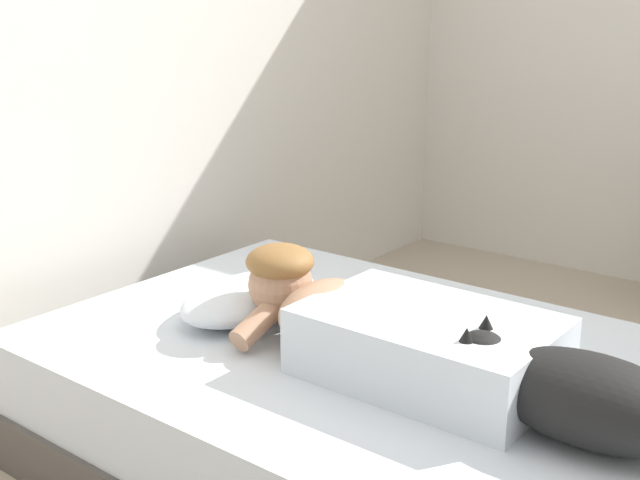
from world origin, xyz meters
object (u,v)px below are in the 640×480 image
(dog, at_px, (574,394))
(coffee_cup, at_px, (280,290))
(person_lying, at_px, (383,328))
(cell_phone, at_px, (532,347))
(pillow, at_px, (251,297))
(bed, at_px, (385,419))

(dog, bearing_deg, coffee_cup, 77.19)
(person_lying, distance_m, cell_phone, 0.46)
(dog, bearing_deg, cell_phone, 33.71)
(coffee_cup, bearing_deg, pillow, -179.25)
(pillow, bearing_deg, coffee_cup, 0.75)
(coffee_cup, bearing_deg, cell_phone, -79.56)
(bed, bearing_deg, coffee_cup, 75.75)
(person_lying, distance_m, dog, 0.55)
(person_lying, bearing_deg, dog, -95.35)
(cell_phone, bearing_deg, bed, 131.85)
(person_lying, relative_size, cell_phone, 6.57)
(bed, bearing_deg, cell_phone, -48.15)
(person_lying, bearing_deg, cell_phone, -39.29)
(pillow, bearing_deg, bed, -88.36)
(bed, relative_size, cell_phone, 14.96)
(bed, distance_m, coffee_cup, 0.57)
(dog, bearing_deg, person_lying, 84.65)
(coffee_cup, height_order, cell_phone, coffee_cup)
(bed, height_order, cell_phone, cell_phone)
(person_lying, xyz_separation_m, cell_phone, (0.34, -0.28, -0.10))
(pillow, distance_m, cell_phone, 0.86)
(bed, relative_size, dog, 3.64)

